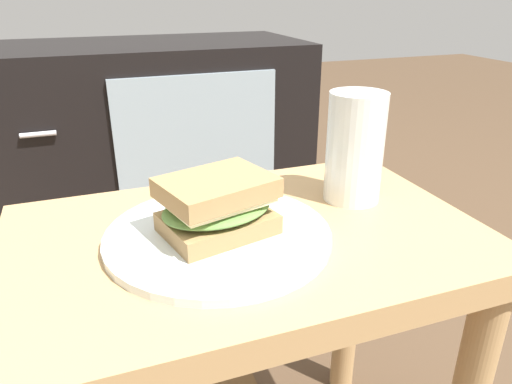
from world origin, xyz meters
TOP-DOWN VIEW (x-y plane):
  - side_table at (0.00, 0.00)m, footprint 0.56×0.36m
  - tv_cabinet at (-0.01, 0.95)m, footprint 0.96×0.46m
  - plate at (-0.04, -0.01)m, footprint 0.26×0.26m
  - sandwich_front at (-0.04, -0.01)m, footprint 0.15×0.12m
  - beer_glass at (0.17, 0.04)m, footprint 0.08×0.08m

SIDE VIEW (x-z plane):
  - tv_cabinet at x=-0.01m, z-range 0.00..0.58m
  - side_table at x=0.00m, z-range 0.14..0.60m
  - plate at x=-0.04m, z-range 0.46..0.47m
  - sandwich_front at x=-0.04m, z-range 0.47..0.54m
  - beer_glass at x=0.17m, z-range 0.46..0.60m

